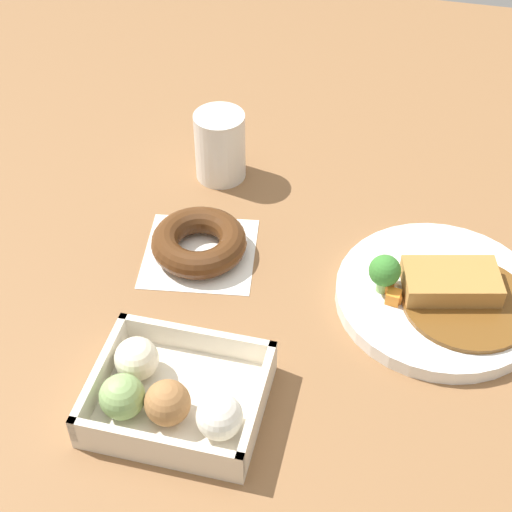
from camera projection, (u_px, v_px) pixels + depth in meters
name	position (u px, v px, depth m)	size (l,w,h in m)	color
ground_plane	(382.00, 301.00, 0.89)	(1.60, 1.60, 0.00)	brown
curry_plate	(437.00, 294.00, 0.88)	(0.24, 0.24, 0.07)	white
donut_box	(167.00, 395.00, 0.76)	(0.17, 0.14, 0.06)	beige
chocolate_ring_donut	(196.00, 242.00, 0.93)	(0.15, 0.15, 0.04)	white
coffee_mug	(217.00, 146.00, 1.03)	(0.07, 0.07, 0.10)	silver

